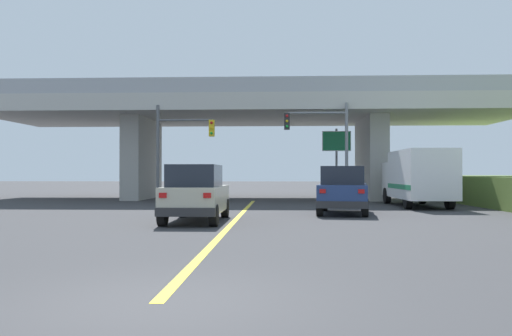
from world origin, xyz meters
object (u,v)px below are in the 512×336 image
at_px(suv_crossing, 343,190).
at_px(highway_sign, 337,147).
at_px(box_truck, 417,177).
at_px(traffic_signal_farside, 177,142).
at_px(suv_lead, 196,193).
at_px(traffic_signal_nearside, 325,138).

bearing_deg(suv_crossing, highway_sign, 93.47).
bearing_deg(suv_crossing, box_truck, 57.54).
relative_size(suv_crossing, traffic_signal_farside, 0.80).
xyz_separation_m(suv_lead, traffic_signal_farside, (-2.99, 11.74, 2.54)).
bearing_deg(suv_lead, traffic_signal_farside, 104.30).
bearing_deg(suv_crossing, traffic_signal_nearside, 98.87).
xyz_separation_m(suv_crossing, traffic_signal_farside, (-8.65, 7.85, 2.55)).
bearing_deg(traffic_signal_farside, box_truck, -11.50).
relative_size(box_truck, highway_sign, 1.56).
height_order(suv_lead, highway_sign, highway_sign).
distance_m(suv_lead, suv_crossing, 6.87).
relative_size(suv_lead, highway_sign, 1.02).
bearing_deg(box_truck, suv_lead, -138.12).
distance_m(suv_crossing, traffic_signal_nearside, 8.15).
distance_m(suv_crossing, box_truck, 6.86).
bearing_deg(highway_sign, traffic_signal_nearside, -105.64).
xyz_separation_m(suv_lead, highway_sign, (6.61, 15.27, 2.40)).
xyz_separation_m(suv_lead, suv_crossing, (5.66, 3.89, -0.00)).
bearing_deg(highway_sign, suv_crossing, -94.79).
bearing_deg(suv_lead, box_truck, 41.88).
distance_m(traffic_signal_nearside, traffic_signal_farside, 8.57).
relative_size(traffic_signal_nearside, traffic_signal_farside, 1.01).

